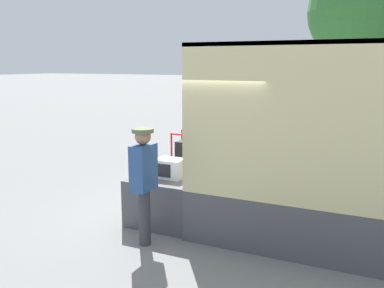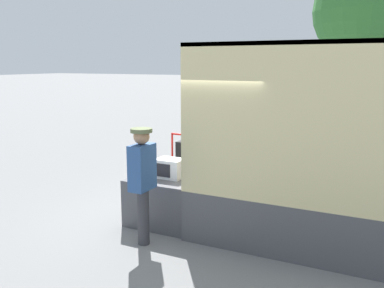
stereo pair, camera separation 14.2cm
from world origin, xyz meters
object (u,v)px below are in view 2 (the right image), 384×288
(microwave, at_px, (170,168))
(worker_person, at_px, (142,174))
(portable_generator, at_px, (194,153))
(street_tree, at_px, (363,12))

(microwave, height_order, worker_person, worker_person)
(portable_generator, bearing_deg, street_tree, 76.79)
(worker_person, bearing_deg, portable_generator, 93.94)
(worker_person, bearing_deg, microwave, 94.74)
(portable_generator, bearing_deg, worker_person, -86.06)
(worker_person, xyz_separation_m, street_tree, (1.89, 10.63, 3.28))
(worker_person, height_order, street_tree, street_tree)
(portable_generator, height_order, street_tree, street_tree)
(microwave, height_order, street_tree, street_tree)
(portable_generator, relative_size, street_tree, 0.12)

